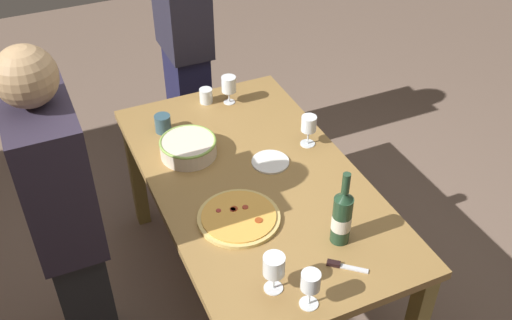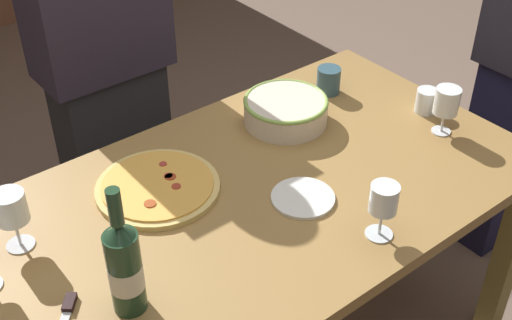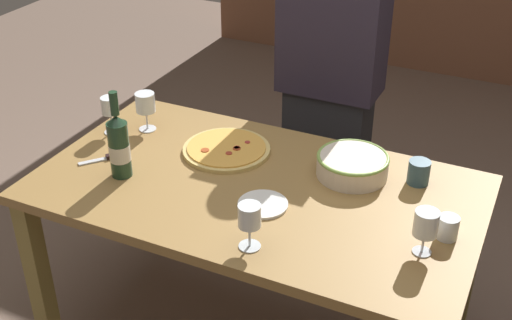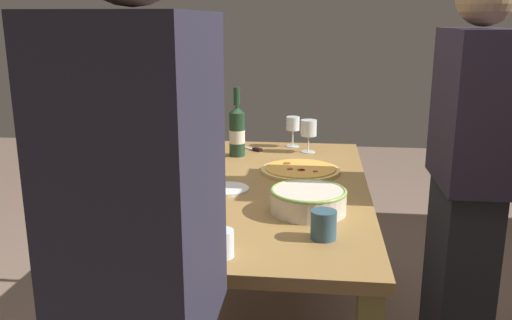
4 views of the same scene
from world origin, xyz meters
name	(u,v)px [view 4 (image 4 of 4)]	position (x,y,z in m)	size (l,w,h in m)	color
dining_table	(256,207)	(0.00, 0.00, 0.66)	(1.60, 0.90, 0.75)	olive
pizza	(300,170)	(-0.21, 0.17, 0.76)	(0.34, 0.34, 0.03)	#DBBC6A
serving_bowl	(308,199)	(0.29, 0.22, 0.80)	(0.27, 0.27, 0.08)	silver
wine_bottle	(237,131)	(-0.48, -0.15, 0.88)	(0.08, 0.08, 0.34)	#203C26
wine_glass_near_pizza	(166,166)	(0.14, -0.33, 0.86)	(0.07, 0.07, 0.16)	white
wine_glass_by_bottle	(309,130)	(-0.59, 0.20, 0.87)	(0.08, 0.08, 0.16)	white
wine_glass_far_left	(188,214)	(0.63, -0.13, 0.85)	(0.08, 0.08, 0.15)	white
wine_glass_far_right	(293,125)	(-0.71, 0.11, 0.87)	(0.07, 0.07, 0.16)	white
cup_amber	(222,243)	(0.69, -0.02, 0.79)	(0.07, 0.07, 0.08)	white
cup_ceramic	(324,225)	(0.52, 0.27, 0.79)	(0.08, 0.08, 0.09)	#335462
side_plate	(227,189)	(0.08, -0.11, 0.76)	(0.17, 0.17, 0.01)	white
pizza_knife	(253,149)	(-0.61, -0.08, 0.76)	(0.12, 0.13, 0.02)	silver
person_host	(468,180)	(-0.02, 0.83, 0.80)	(0.45, 0.24, 1.59)	#222328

